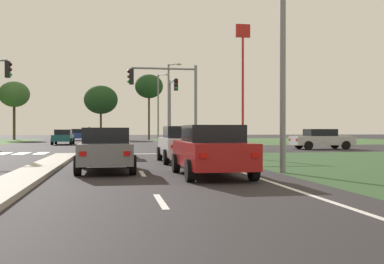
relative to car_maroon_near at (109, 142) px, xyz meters
The scene contains 30 objects.
ground_plane 9.90m from the car_maroon_near, 103.55° to the left, with size 200.00×200.00×0.00m, color #282628.
grass_verge_far_right 41.24m from the car_maroon_near, 55.77° to the left, with size 35.00×35.00×0.01m, color #385B2D.
median_island_near 9.72m from the car_maroon_near, 103.79° to the right, with size 1.20×22.00×0.14m, color #ADA89E.
median_island_far 34.67m from the car_maroon_near, 93.82° to the left, with size 1.20×36.00×0.14m, color gray.
lane_dash_near 15.97m from the car_maroon_near, 85.72° to the right, with size 0.14×2.00×0.01m, color silver.
lane_dash_second 10.00m from the car_maroon_near, 83.15° to the right, with size 0.14×2.00×0.01m, color silver.
lane_dash_third 4.15m from the car_maroon_near, 73.04° to the right, with size 0.14×2.00×0.01m, color silver.
lane_dash_fourth 2.54m from the car_maroon_near, 60.45° to the left, with size 0.14×2.00×0.01m, color silver.
edge_line_right 9.59m from the car_maroon_near, 61.64° to the right, with size 0.14×24.00×0.01m, color silver.
stop_bar_near 3.09m from the car_maroon_near, 60.09° to the left, with size 6.40×0.50×0.01m, color silver.
crosswalk_bar_third 7.81m from the car_maroon_near, 145.60° to the left, with size 0.70×2.80×0.01m, color silver.
crosswalk_bar_fourth 6.90m from the car_maroon_near, 140.16° to the left, with size 0.70×2.80×0.01m, color silver.
crosswalk_bar_fifth 6.07m from the car_maroon_near, 133.12° to the left, with size 0.70×2.80×0.01m, color silver.
car_maroon_near is the anchor object (origin of this frame).
car_red_second 11.59m from the car_maroon_near, 73.65° to the right, with size 2.05×4.60×1.59m.
car_teal_third 22.63m from the car_maroon_near, 101.87° to the left, with size 1.95×4.61×1.48m.
car_blue_fourth 39.55m from the car_maroon_near, 96.51° to the left, with size 2.05×4.61×1.57m.
car_grey_fifth 8.77m from the car_maroon_near, 89.99° to the right, with size 1.95×4.57×1.52m.
car_silver_sixth 17.21m from the car_maroon_near, 24.81° to the left, with size 4.61×1.98×1.51m.
car_white_seventh 5.81m from the car_maroon_near, 55.28° to the right, with size 2.02×4.34×1.61m.
traffic_signal_near_right 5.62m from the car_maroon_near, 38.67° to the left, with size 4.30×0.32×5.45m.
traffic_signal_far_right 15.91m from the car_maroon_near, 70.15° to the left, with size 0.32×4.42×5.90m.
street_lamp_near 12.73m from the car_maroon_near, 60.67° to the right, with size 0.82×1.92×8.53m.
street_lamp_third 23.09m from the car_maroon_near, 74.80° to the left, with size 1.26×1.74×8.21m.
street_lamp_fourth 33.83m from the car_maroon_near, 79.76° to the left, with size 1.27×2.13×8.44m.
pedestrian_at_median 23.32m from the car_maroon_near, 95.38° to the left, with size 0.34×0.34×1.68m.
fastfood_pole_sign 34.85m from the car_maroon_near, 61.70° to the left, with size 1.80×0.40×14.38m.
treeline_third 48.73m from the car_maroon_near, 107.00° to the left, with size 4.45×4.45×8.60m.
treeline_fourth 46.31m from the car_maroon_near, 91.98° to the left, with size 5.07×5.07×8.16m.
treeline_fifth 44.13m from the car_maroon_near, 82.78° to the left, with size 4.15×4.15×9.66m.
Camera 1 is at (2.56, -4.76, 1.45)m, focal length 43.24 mm.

